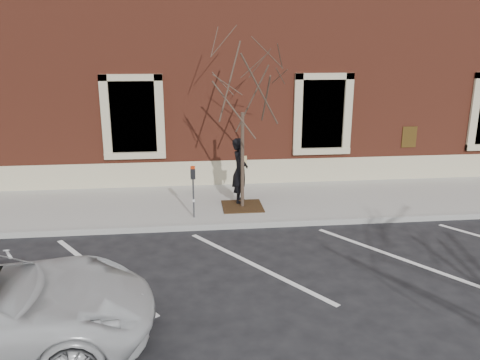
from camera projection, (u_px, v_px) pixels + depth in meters
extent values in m
plane|color=#28282B|center=(243.00, 227.00, 12.03)|extent=(120.00, 120.00, 0.00)
cube|color=#A5A19B|center=(236.00, 203.00, 13.69)|extent=(40.00, 3.50, 0.15)
cube|color=#9E9E99|center=(243.00, 225.00, 11.97)|extent=(40.00, 0.12, 0.15)
cube|color=maroon|center=(220.00, 60.00, 18.37)|extent=(40.00, 8.50, 8.00)
cube|color=#BDB290|center=(230.00, 172.00, 15.26)|extent=(40.00, 0.06, 0.80)
cube|color=black|center=(134.00, 116.00, 14.56)|extent=(1.40, 0.30, 2.20)
cube|color=#BDB290|center=(135.00, 155.00, 14.72)|extent=(1.90, 0.20, 0.20)
cube|color=black|center=(321.00, 114.00, 15.20)|extent=(1.40, 0.30, 2.20)
cube|color=#BDB290|center=(321.00, 151.00, 15.36)|extent=(1.90, 0.20, 0.20)
imported|color=black|center=(240.00, 171.00, 13.28)|extent=(0.54, 0.74, 1.88)
cylinder|color=#595B60|center=(194.00, 198.00, 12.19)|extent=(0.05, 0.05, 1.05)
cube|color=black|center=(193.00, 174.00, 12.01)|extent=(0.13, 0.09, 0.27)
cube|color=red|center=(193.00, 167.00, 11.96)|extent=(0.12, 0.09, 0.06)
cube|color=white|center=(194.00, 201.00, 12.15)|extent=(0.05, 0.00, 0.07)
cube|color=#3D2A13|center=(242.00, 206.00, 13.14)|extent=(1.12, 1.12, 0.03)
cylinder|color=#49392C|center=(242.00, 161.00, 12.79)|extent=(0.10, 0.10, 2.65)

